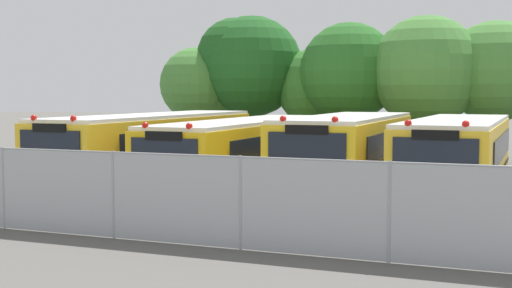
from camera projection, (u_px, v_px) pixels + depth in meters
ground_plane at (295, 194)px, 22.37m from camera, size 160.00×160.00×0.00m
school_bus_0 at (155, 146)px, 24.11m from camera, size 2.64×11.58×2.68m
school_bus_1 at (246, 151)px, 23.00m from camera, size 2.46×11.46×2.53m
school_bus_2 at (348, 152)px, 21.75m from camera, size 2.63×9.35×2.71m
school_bus_3 at (458, 156)px, 20.47m from camera, size 2.71×9.82×2.66m
tree_0 at (201, 86)px, 34.38m from camera, size 3.91×3.71×5.60m
tree_1 at (247, 63)px, 33.96m from camera, size 5.20×5.00×7.13m
tree_2 at (318, 89)px, 33.26m from camera, size 3.92×3.92×5.52m
tree_3 at (349, 72)px, 31.46m from camera, size 4.57×4.57×6.56m
tree_4 at (426, 70)px, 30.13m from camera, size 4.90×4.90×6.72m
tree_5 at (494, 69)px, 29.82m from camera, size 4.41×4.41×6.45m
chainlink_fence at (174, 197)px, 14.84m from camera, size 15.61×0.07×1.99m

